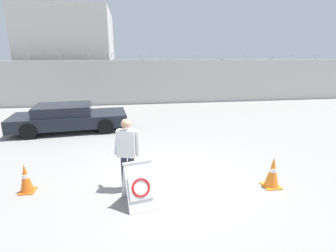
# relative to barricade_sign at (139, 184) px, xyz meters

# --- Properties ---
(ground_plane) EXTENTS (90.00, 90.00, 0.00)m
(ground_plane) POSITION_rel_barricade_sign_xyz_m (0.92, 0.95, -0.50)
(ground_plane) COLOR gray
(perimeter_wall) EXTENTS (36.00, 0.30, 3.29)m
(perimeter_wall) POSITION_rel_barricade_sign_xyz_m (0.92, 12.10, 0.93)
(perimeter_wall) COLOR beige
(perimeter_wall) RESTS_ON ground_plane
(building_block) EXTENTS (6.11, 7.37, 6.39)m
(building_block) POSITION_rel_barricade_sign_xyz_m (-4.29, 16.95, 2.70)
(building_block) COLOR beige
(building_block) RESTS_ON ground_plane
(barricade_sign) EXTENTS (0.76, 0.92, 1.00)m
(barricade_sign) POSITION_rel_barricade_sign_xyz_m (0.00, 0.00, 0.00)
(barricade_sign) COLOR white
(barricade_sign) RESTS_ON ground_plane
(security_guard) EXTENTS (0.63, 0.52, 1.77)m
(security_guard) POSITION_rel_barricade_sign_xyz_m (-0.22, 0.75, 0.50)
(security_guard) COLOR #232838
(security_guard) RESTS_ON ground_plane
(traffic_cone_near) EXTENTS (0.35, 0.35, 0.72)m
(traffic_cone_near) POSITION_rel_barricade_sign_xyz_m (-2.65, 0.95, -0.14)
(traffic_cone_near) COLOR orange
(traffic_cone_near) RESTS_ON ground_plane
(traffic_cone_mid) EXTENTS (0.41, 0.41, 0.78)m
(traffic_cone_mid) POSITION_rel_barricade_sign_xyz_m (3.33, 0.28, -0.11)
(traffic_cone_mid) COLOR orange
(traffic_cone_mid) RESTS_ON ground_plane
(parked_car_front_coupe) EXTENTS (4.85, 2.32, 1.14)m
(parked_car_front_coupe) POSITION_rel_barricade_sign_xyz_m (-2.70, 6.25, 0.09)
(parked_car_front_coupe) COLOR black
(parked_car_front_coupe) RESTS_ON ground_plane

